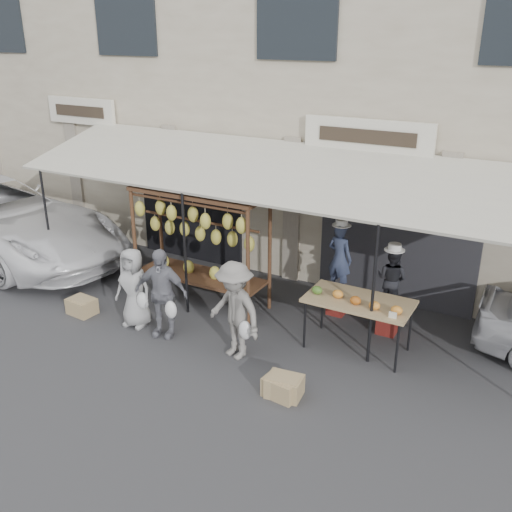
{
  "coord_description": "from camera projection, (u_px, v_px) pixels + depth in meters",
  "views": [
    {
      "loc": [
        4.76,
        -6.55,
        4.92
      ],
      "look_at": [
        0.32,
        1.4,
        1.3
      ],
      "focal_mm": 40.0,
      "sensor_mm": 36.0,
      "label": 1
    }
  ],
  "objects": [
    {
      "name": "ground_plane",
      "position": [
        197.0,
        354.0,
        9.29
      ],
      "size": [
        90.0,
        90.0,
        0.0
      ],
      "primitive_type": "plane",
      "color": "#2D2D30"
    },
    {
      "name": "shophouse",
      "position": [
        351.0,
        89.0,
        13.21
      ],
      "size": [
        24.0,
        6.15,
        7.3
      ],
      "color": "beige",
      "rests_on": "ground_plane"
    },
    {
      "name": "awning",
      "position": [
        265.0,
        171.0,
        10.19
      ],
      "size": [
        10.0,
        2.35,
        2.92
      ],
      "color": "beige",
      "rests_on": "ground_plane"
    },
    {
      "name": "banana_rack",
      "position": [
        198.0,
        226.0,
        10.46
      ],
      "size": [
        2.6,
        0.9,
        2.24
      ],
      "color": "#372011",
      "rests_on": "ground_plane"
    },
    {
      "name": "produce_table",
      "position": [
        358.0,
        302.0,
        9.11
      ],
      "size": [
        1.7,
        0.9,
        1.04
      ],
      "color": "tan",
      "rests_on": "ground_plane"
    },
    {
      "name": "vendor_left",
      "position": [
        340.0,
        258.0,
        10.23
      ],
      "size": [
        0.54,
        0.41,
        1.32
      ],
      "primitive_type": "imported",
      "rotation": [
        0.0,
        0.0,
        2.92
      ],
      "color": "#333D5B",
      "rests_on": "stool_left"
    },
    {
      "name": "vendor_right",
      "position": [
        392.0,
        279.0,
        9.58
      ],
      "size": [
        0.61,
        0.52,
        1.12
      ],
      "primitive_type": "imported",
      "rotation": [
        0.0,
        0.0,
        2.96
      ],
      "color": "black",
      "rests_on": "stool_right"
    },
    {
      "name": "customer_left",
      "position": [
        134.0,
        288.0,
        9.96
      ],
      "size": [
        0.73,
        0.5,
        1.45
      ],
      "primitive_type": "imported",
      "rotation": [
        0.0,
        0.0,
        0.06
      ],
      "color": "#999999",
      "rests_on": "ground_plane"
    },
    {
      "name": "customer_mid",
      "position": [
        161.0,
        293.0,
        9.62
      ],
      "size": [
        0.99,
        0.6,
        1.58
      ],
      "primitive_type": "imported",
      "rotation": [
        0.0,
        0.0,
        0.25
      ],
      "color": "gray",
      "rests_on": "ground_plane"
    },
    {
      "name": "customer_right",
      "position": [
        235.0,
        311.0,
        8.96
      ],
      "size": [
        1.18,
        0.87,
        1.63
      ],
      "primitive_type": "imported",
      "rotation": [
        0.0,
        0.0,
        -0.28
      ],
      "color": "gray",
      "rests_on": "ground_plane"
    },
    {
      "name": "stool_left",
      "position": [
        337.0,
        302.0,
        10.55
      ],
      "size": [
        0.32,
        0.32,
        0.44
      ],
      "primitive_type": "cube",
      "rotation": [
        0.0,
        0.0,
        0.0
      ],
      "color": "maroon",
      "rests_on": "ground_plane"
    },
    {
      "name": "stool_right",
      "position": [
        388.0,
        321.0,
        9.87
      ],
      "size": [
        0.4,
        0.4,
        0.46
      ],
      "primitive_type": "cube",
      "rotation": [
        0.0,
        0.0,
        0.28
      ],
      "color": "maroon",
      "rests_on": "ground_plane"
    },
    {
      "name": "crate_near_a",
      "position": [
        282.0,
        387.0,
        8.18
      ],
      "size": [
        0.53,
        0.43,
        0.29
      ],
      "primitive_type": "cube",
      "rotation": [
        0.0,
        0.0,
        -0.11
      ],
      "color": "tan",
      "rests_on": "ground_plane"
    },
    {
      "name": "crate_near_b",
      "position": [
        284.0,
        386.0,
        8.19
      ],
      "size": [
        0.55,
        0.44,
        0.3
      ],
      "primitive_type": "cube",
      "rotation": [
        0.0,
        0.0,
        0.12
      ],
      "color": "tan",
      "rests_on": "ground_plane"
    },
    {
      "name": "crate_far",
      "position": [
        82.0,
        306.0,
        10.57
      ],
      "size": [
        0.53,
        0.42,
        0.3
      ],
      "primitive_type": "cube",
      "rotation": [
        0.0,
        0.0,
        -0.08
      ],
      "color": "tan",
      "rests_on": "ground_plane"
    }
  ]
}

